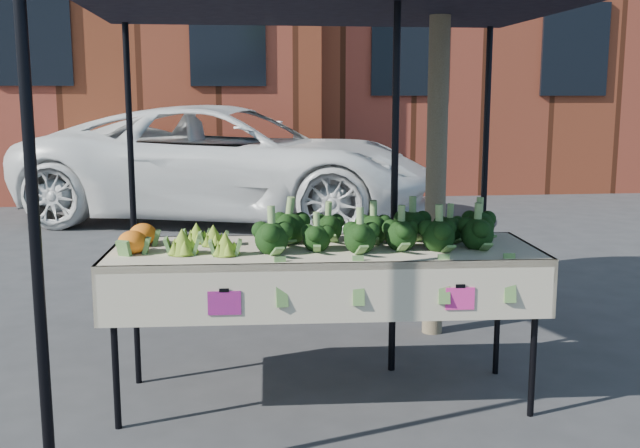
{
  "coord_description": "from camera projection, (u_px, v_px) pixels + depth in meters",
  "views": [
    {
      "loc": [
        -0.4,
        -4.21,
        1.74
      ],
      "look_at": [
        0.08,
        0.08,
        1.0
      ],
      "focal_mm": 41.78,
      "sensor_mm": 36.0,
      "label": 1
    }
  ],
  "objects": [
    {
      "name": "romanesco_cluster",
      "position": [
        205.0,
        233.0,
        4.14
      ],
      "size": [
        0.41,
        0.55,
        0.18
      ],
      "primitive_type": "ellipsoid",
      "color": "#8EA933",
      "rests_on": "table"
    },
    {
      "name": "street_tree",
      "position": [
        440.0,
        36.0,
        5.21
      ],
      "size": [
        2.19,
        2.19,
        4.31
      ],
      "primitive_type": null,
      "color": "#1E4C14",
      "rests_on": "ground"
    },
    {
      "name": "vehicle",
      "position": [
        228.0,
        9.0,
        10.16
      ],
      "size": [
        2.33,
        3.04,
        5.83
      ],
      "primitive_type": "imported",
      "rotation": [
        0.0,
        0.0,
        1.27
      ],
      "color": "white",
      "rests_on": "ground"
    },
    {
      "name": "cauliflower_pair",
      "position": [
        138.0,
        235.0,
        4.13
      ],
      "size": [
        0.21,
        0.41,
        0.16
      ],
      "primitive_type": "ellipsoid",
      "color": "orange",
      "rests_on": "table"
    },
    {
      "name": "ground",
      "position": [
        308.0,
        390.0,
        4.46
      ],
      "size": [
        90.0,
        90.0,
        0.0
      ],
      "primitive_type": "plane",
      "color": "#303033"
    },
    {
      "name": "broccoli_heap",
      "position": [
        380.0,
        226.0,
        4.24
      ],
      "size": [
        1.44,
        0.54,
        0.23
      ],
      "primitive_type": "ellipsoid",
      "color": "black",
      "rests_on": "table"
    },
    {
      "name": "canopy",
      "position": [
        337.0,
        157.0,
        4.61
      ],
      "size": [
        3.16,
        3.16,
        2.74
      ],
      "primitive_type": null,
      "color": "black",
      "rests_on": "ground"
    },
    {
      "name": "table",
      "position": [
        324.0,
        324.0,
        4.27
      ],
      "size": [
        2.43,
        0.9,
        0.9
      ],
      "color": "beige",
      "rests_on": "ground"
    }
  ]
}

